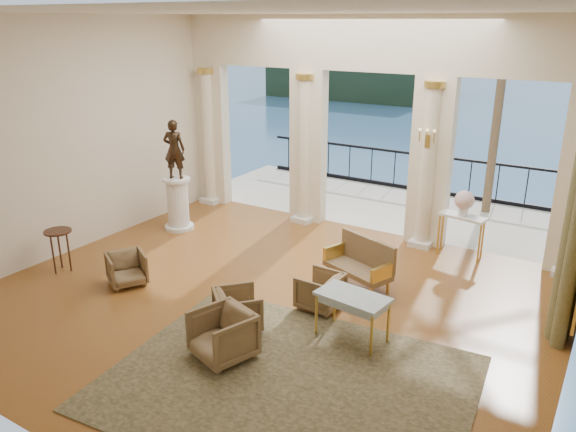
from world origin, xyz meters
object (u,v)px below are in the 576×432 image
Objects in this scene: settee at (361,262)px; pedestal at (178,205)px; statue at (174,149)px; console_table at (462,222)px; side_table at (58,236)px; armchair_b at (223,333)px; armchair_a at (127,267)px; armchair_c at (320,289)px; game_table at (353,300)px; armchair_d at (238,308)px.

settee is 4.59m from pedestal.
pedestal is at bearing -164.44° from settee.
statue is 6.06m from console_table.
side_table is (-0.33, -2.80, 0.12)m from pedestal.
settee is (0.64, 3.08, 0.03)m from armchair_b.
settee is at bearing -107.52° from console_table.
side_table is at bearing 129.88° from armchair_a.
armchair_c is 0.56× the size of pedestal.
armchair_a is 3.43m from armchair_c.
armchair_a is at bearing -71.19° from armchair_c.
side_table is at bearing -96.75° from pedestal.
armchair_b is at bearing -8.95° from side_table.
armchair_c is at bearing -19.33° from pedestal.
side_table reaches higher than game_table.
armchair_d is at bearing 130.56° from armchair_b.
armchair_d is 0.49× the size of settee.
armchair_d is 0.85× the size of side_table.
armchair_b is at bearing -126.12° from game_table.
statue is at bearing 157.50° from armchair_b.
side_table is at bearing -133.44° from settee.
armchair_a is at bearing -179.04° from armchair_b.
armchair_b is 4.33m from side_table.
settee reaches higher than armchair_d.
armchair_b is 0.96× the size of side_table.
armchair_c is at bearing 137.37° from statue.
pedestal is 5.96m from console_table.
console_table is (4.59, 4.30, 0.38)m from armchair_a.
armchair_d is at bearing -104.40° from console_table.
armchair_a is 2.80m from pedestal.
armchair_d is (-0.75, -1.19, 0.01)m from armchair_c.
console_table is (1.13, 2.14, 0.29)m from settee.
console_table reaches higher than armchair_c.
settee is 4.79m from statue.
statue is at bearing -164.44° from settee.
statue is at bearing 0.00° from pedestal.
armchair_c is at bearing 14.91° from side_table.
settee is (0.18, 1.15, 0.08)m from armchair_c.
armchair_a is at bearing -126.58° from console_table.
settee is 2.43m from console_table.
armchair_d is at bearing -91.26° from settee.
game_table is at bearing 65.54° from armchair_b.
pedestal is at bearing 157.50° from armchair_b.
statue reaches higher than settee.
pedestal is (-4.57, 0.39, 0.15)m from settee.
statue reaches higher than pedestal.
armchair_c is 0.61× the size of game_table.
pedestal reaches higher than settee.
armchair_b is 0.60× the size of statue.
armchair_b is 3.15m from settee.
side_table reaches higher than armchair_a.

